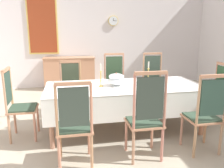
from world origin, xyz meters
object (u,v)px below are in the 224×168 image
chair_north_c (154,81)px  candlestick_east (148,75)px  chair_south_c (205,113)px  bowl_near_left (119,79)px  chair_north_b (115,83)px  candlestick_west (101,78)px  chair_south_a (74,123)px  sideboard (70,73)px  framed_painting (43,27)px  dining_table (125,90)px  bowl_far_left (102,80)px  chair_head_east (215,92)px  spoon_primary (112,80)px  bowl_near_right (145,90)px  spoon_secondary (152,90)px  chair_north_a (71,87)px  mounted_clock (113,21)px  chair_south_b (146,116)px  soup_tureen (116,79)px  chair_head_west (18,103)px

chair_north_c → candlestick_east: (-0.48, -0.95, 0.33)m
chair_south_c → bowl_near_left: size_ratio=6.67×
chair_north_b → candlestick_west: size_ratio=3.31×
chair_south_a → candlestick_east: candlestick_east is taller
sideboard → framed_painting: bearing=-20.3°
dining_table → bowl_far_left: 0.53m
chair_head_east → bowl_far_left: chair_head_east is taller
chair_south_a → chair_north_c: 2.57m
dining_table → spoon_primary: spoon_primary is taller
bowl_near_right → spoon_secondary: bearing=12.5°
bowl_far_left → framed_painting: size_ratio=0.10×
chair_north_a → chair_south_c: chair_south_c is taller
chair_south_a → framed_painting: framed_painting is taller
sideboard → candlestick_west: bearing=98.6°
bowl_near_left → bowl_near_right: 0.88m
mounted_clock → chair_north_c: bearing=-80.3°
chair_south_b → candlestick_east: bearing=69.4°
candlestick_west → spoon_secondary: bearing=-29.9°
chair_north_a → bowl_near_left: (0.85, -0.51, 0.23)m
chair_south_c → bowl_near_left: 1.65m
chair_south_b → chair_north_c: size_ratio=1.00×
chair_north_b → candlestick_west: chair_north_b is taller
chair_north_b → bowl_far_left: size_ratio=8.03×
chair_south_c → spoon_primary: chair_south_c is taller
soup_tureen → candlestick_east: (0.54, -0.00, 0.05)m
chair_north_c → framed_painting: 3.58m
chair_north_c → framed_painting: size_ratio=0.78×
chair_north_a → chair_head_east: 2.70m
chair_north_a → spoon_primary: (0.73, -0.49, 0.22)m
dining_table → soup_tureen: (-0.14, 0.00, 0.18)m
chair_south_c → soup_tureen: 1.42m
soup_tureen → spoon_primary: 0.47m
candlestick_east → spoon_primary: size_ratio=2.20×
chair_head_east → chair_south_a: bearing=110.5°
chair_south_b → chair_north_b: bearing=90.0°
framed_painting → spoon_primary: bearing=-63.7°
soup_tureen → spoon_primary: soup_tureen is taller
chair_head_west → bowl_near_left: chair_head_west is taller
soup_tureen → bowl_near_left: soup_tureen is taller
soup_tureen → candlestick_east: size_ratio=0.73×
bowl_far_left → mounted_clock: 3.20m
chair_head_west → candlestick_east: 2.10m
soup_tureen → candlestick_west: candlestick_west is taller
dining_table → chair_head_west: size_ratio=2.29×
bowl_far_left → spoon_secondary: bowl_far_left is taller
bowl_near_left → framed_painting: 3.42m
chair_north_b → sideboard: bearing=-67.1°
chair_south_a → candlestick_east: (1.26, 0.95, 0.36)m
chair_head_west → bowl_near_left: (1.67, 0.43, 0.22)m
chair_south_c → candlestick_east: size_ratio=2.93×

